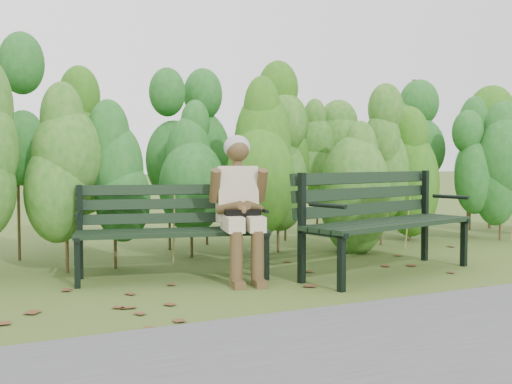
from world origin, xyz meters
name	(u,v)px	position (x,y,z in m)	size (l,w,h in m)	color
ground	(274,283)	(0.00, 0.00, 0.00)	(80.00, 80.00, 0.00)	#455926
footpath	(471,361)	(0.00, -2.20, 0.01)	(60.00, 2.50, 0.01)	#474749
hedge_band	(197,140)	(0.00, 1.86, 1.26)	(11.04, 1.67, 2.42)	#47381E
leaf_litter	(256,293)	(-0.30, -0.28, 0.00)	(5.39, 2.18, 0.01)	brown
bench_left	(172,223)	(-0.70, 0.60, 0.48)	(1.72, 0.88, 0.82)	black
bench_right	(380,213)	(1.10, 0.00, 0.55)	(1.95, 1.05, 0.93)	black
seated_woman	(240,198)	(-0.18, 0.30, 0.70)	(0.54, 0.79, 1.25)	beige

